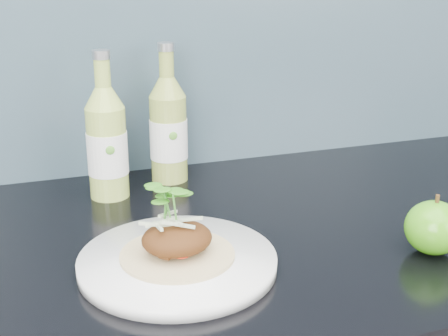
{
  "coord_description": "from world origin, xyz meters",
  "views": [
    {
      "loc": [
        -0.26,
        0.96,
        1.27
      ],
      "look_at": [
        -0.02,
        1.67,
        1.0
      ],
      "focal_mm": 50.0,
      "sensor_mm": 36.0,
      "label": 1
    }
  ],
  "objects_px": {
    "dinner_plate": "(178,262)",
    "green_apple": "(434,228)",
    "cider_bottle_right": "(168,130)",
    "cider_bottle_left": "(107,143)"
  },
  "relations": [
    {
      "from": "cider_bottle_left",
      "to": "cider_bottle_right",
      "type": "height_order",
      "value": "same"
    },
    {
      "from": "dinner_plate",
      "to": "green_apple",
      "type": "bearing_deg",
      "value": -11.43
    },
    {
      "from": "green_apple",
      "to": "cider_bottle_right",
      "type": "height_order",
      "value": "cider_bottle_right"
    },
    {
      "from": "cider_bottle_right",
      "to": "cider_bottle_left",
      "type": "bearing_deg",
      "value": -174.54
    },
    {
      "from": "dinner_plate",
      "to": "green_apple",
      "type": "xyz_separation_m",
      "value": [
        0.32,
        -0.06,
        0.03
      ]
    },
    {
      "from": "dinner_plate",
      "to": "cider_bottle_right",
      "type": "xyz_separation_m",
      "value": [
        0.07,
        0.3,
        0.08
      ]
    },
    {
      "from": "green_apple",
      "to": "cider_bottle_right",
      "type": "bearing_deg",
      "value": 124.46
    },
    {
      "from": "dinner_plate",
      "to": "cider_bottle_right",
      "type": "relative_size",
      "value": 1.17
    },
    {
      "from": "cider_bottle_left",
      "to": "cider_bottle_right",
      "type": "distance_m",
      "value": 0.12
    },
    {
      "from": "dinner_plate",
      "to": "cider_bottle_left",
      "type": "relative_size",
      "value": 1.17
    }
  ]
}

